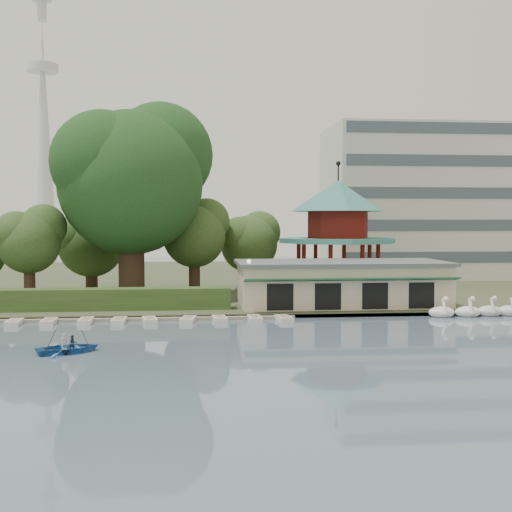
{
  "coord_description": "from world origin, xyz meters",
  "views": [
    {
      "loc": [
        -3.1,
        -34.03,
        7.74
      ],
      "look_at": [
        2.0,
        18.0,
        5.0
      ],
      "focal_mm": 45.0,
      "sensor_mm": 36.0,
      "label": 1
    }
  ],
  "objects": [
    {
      "name": "rowboat_with_passengers",
      "position": [
        -10.53,
        4.62,
        0.53
      ],
      "size": [
        6.19,
        5.43,
        2.01
      ],
      "color": "#2D66A4",
      "rests_on": "ground"
    },
    {
      "name": "small_trees",
      "position": [
        -12.95,
        32.06,
        5.95
      ],
      "size": [
        39.73,
        16.55,
        9.87
      ],
      "color": "#3A281C",
      "rests_on": "shore"
    },
    {
      "name": "pavilion",
      "position": [
        12.0,
        32.0,
        7.48
      ],
      "size": [
        12.4,
        12.4,
        13.5
      ],
      "color": "beige",
      "rests_on": "shore"
    },
    {
      "name": "dock",
      "position": [
        -12.0,
        17.2,
        0.12
      ],
      "size": [
        34.0,
        1.6,
        0.24
      ],
      "primitive_type": "cube",
      "color": "gray",
      "rests_on": "ground"
    },
    {
      "name": "moored_rowboats",
      "position": [
        -11.46,
        15.81,
        0.18
      ],
      "size": [
        32.57,
        2.78,
        0.36
      ],
      "color": "silver",
      "rests_on": "ground"
    },
    {
      "name": "embankment",
      "position": [
        0.0,
        17.3,
        0.15
      ],
      "size": [
        220.0,
        0.6,
        0.3
      ],
      "primitive_type": "cube",
      "color": "gray",
      "rests_on": "ground"
    },
    {
      "name": "boathouse",
      "position": [
        10.0,
        21.97,
        2.37
      ],
      "size": [
        18.6,
        9.39,
        3.9
      ],
      "color": "beige",
      "rests_on": "shore"
    },
    {
      "name": "shore",
      "position": [
        0.0,
        52.0,
        0.2
      ],
      "size": [
        220.0,
        70.0,
        0.4
      ],
      "primitive_type": "cube",
      "color": "#424930",
      "rests_on": "ground"
    },
    {
      "name": "office_building",
      "position": [
        32.67,
        49.0,
        9.73
      ],
      "size": [
        38.0,
        18.0,
        20.0
      ],
      "color": "silver",
      "rests_on": "shore"
    },
    {
      "name": "broadcast_tower",
      "position": [
        -42.0,
        140.0,
        33.98
      ],
      "size": [
        8.0,
        8.0,
        96.0
      ],
      "color": "silver",
      "rests_on": "ground"
    },
    {
      "name": "big_tree",
      "position": [
        -8.81,
        28.22,
        12.46
      ],
      "size": [
        15.08,
        14.05,
        19.13
      ],
      "color": "#3A281C",
      "rests_on": "shore"
    },
    {
      "name": "ground_plane",
      "position": [
        0.0,
        0.0,
        0.0
      ],
      "size": [
        220.0,
        220.0,
        0.0
      ],
      "primitive_type": "plane",
      "color": "slate",
      "rests_on": "ground"
    },
    {
      "name": "hedge",
      "position": [
        -15.0,
        20.5,
        1.3
      ],
      "size": [
        30.0,
        2.0,
        1.8
      ],
      "primitive_type": "cube",
      "color": "#385324",
      "rests_on": "shore"
    },
    {
      "name": "lamp_post",
      "position": [
        1.5,
        19.0,
        3.34
      ],
      "size": [
        0.36,
        0.36,
        4.28
      ],
      "color": "black",
      "rests_on": "shore"
    }
  ]
}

